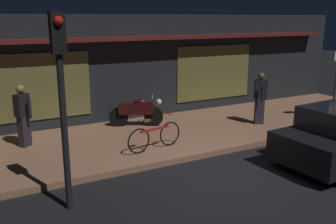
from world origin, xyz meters
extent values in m
plane|color=black|center=(0.00, 0.00, 0.00)|extent=(60.00, 60.00, 0.00)
cube|color=#8C6047|center=(0.00, 3.00, 0.07)|extent=(18.00, 4.00, 0.15)
cube|color=black|center=(0.00, 6.40, 1.80)|extent=(18.00, 2.80, 3.60)
cube|color=brown|center=(-3.20, 4.98, 1.50)|extent=(3.20, 0.04, 2.00)
cube|color=brown|center=(3.20, 4.98, 1.50)|extent=(3.20, 0.04, 2.00)
cube|color=#591919|center=(0.00, 4.75, 2.85)|extent=(16.20, 0.50, 0.12)
cylinder|color=black|center=(-0.90, 4.32, 0.45)|extent=(0.59, 0.37, 0.60)
cylinder|color=black|center=(0.09, 3.84, 0.45)|extent=(0.59, 0.37, 0.60)
cube|color=black|center=(-0.40, 4.08, 0.73)|extent=(1.11, 0.73, 0.36)
ellipsoid|color=black|center=(-0.27, 4.01, 0.93)|extent=(0.50, 0.41, 0.20)
sphere|color=#F9EDB7|center=(0.24, 3.76, 0.93)|extent=(0.18, 0.18, 0.18)
cylinder|color=gray|center=(0.07, 3.85, 1.10)|extent=(0.27, 0.51, 0.03)
torus|color=black|center=(-1.34, 1.76, 0.48)|extent=(0.66, 0.15, 0.66)
torus|color=black|center=(-0.36, 1.93, 0.48)|extent=(0.66, 0.15, 0.66)
cube|color=#A51E1E|center=(-0.85, 1.84, 0.70)|extent=(0.89, 0.19, 0.06)
cube|color=brown|center=(-1.10, 1.80, 0.97)|extent=(0.21, 0.11, 0.06)
cylinder|color=#A51E1E|center=(-0.44, 1.91, 1.05)|extent=(0.09, 0.42, 0.02)
cube|color=#28232D|center=(-3.80, 3.70, 0.57)|extent=(0.34, 0.33, 0.85)
cube|color=black|center=(-3.80, 3.70, 1.29)|extent=(0.44, 0.40, 0.58)
sphere|color=#8C6647|center=(-3.80, 3.70, 1.71)|extent=(0.22, 0.22, 0.22)
cylinder|color=black|center=(-3.64, 3.49, 1.22)|extent=(0.13, 0.13, 0.52)
cylinder|color=black|center=(-3.95, 3.91, 1.22)|extent=(0.13, 0.13, 0.52)
cube|color=#28232D|center=(3.20, 2.43, 0.57)|extent=(0.34, 0.31, 0.85)
cube|color=black|center=(3.20, 2.43, 1.29)|extent=(0.44, 0.37, 0.58)
sphere|color=brown|center=(3.20, 2.43, 1.71)|extent=(0.22, 0.22, 0.22)
cylinder|color=black|center=(3.08, 2.20, 1.22)|extent=(0.12, 0.12, 0.52)
cylinder|color=black|center=(3.32, 2.66, 1.22)|extent=(0.12, 0.12, 0.52)
cylinder|color=#47474C|center=(5.68, 1.60, 1.35)|extent=(0.09, 0.09, 2.40)
cylinder|color=black|center=(-3.53, 0.06, 1.80)|extent=(0.12, 0.12, 3.60)
cube|color=black|center=(-3.53, 0.06, 3.25)|extent=(0.24, 0.24, 0.70)
sphere|color=red|center=(-3.53, -0.07, 3.45)|extent=(0.16, 0.16, 0.16)
cylinder|color=black|center=(1.87, -0.17, 0.32)|extent=(0.65, 0.25, 0.64)
camera|label=1|loc=(-4.94, -6.48, 3.51)|focal=40.05mm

